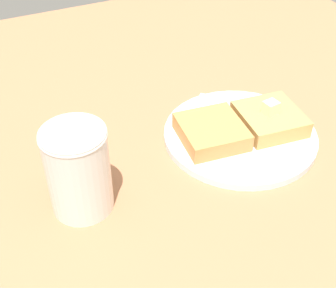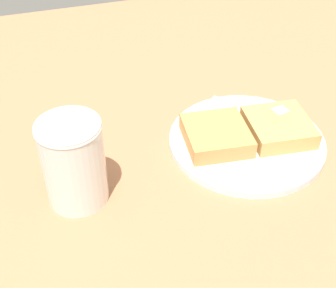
% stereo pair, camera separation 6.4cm
% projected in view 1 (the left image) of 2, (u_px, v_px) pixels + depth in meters
% --- Properties ---
extents(table_surface, '(1.00, 1.00, 0.03)m').
position_uv_depth(table_surface, '(205.00, 113.00, 0.80)').
color(table_surface, '#AF704C').
rests_on(table_surface, ground).
extents(plate, '(0.23, 0.23, 0.01)m').
position_uv_depth(plate, '(240.00, 135.00, 0.72)').
color(plate, silver).
rests_on(plate, table_surface).
extents(toast_slice_left, '(0.10, 0.10, 0.03)m').
position_uv_depth(toast_slice_left, '(270.00, 119.00, 0.72)').
color(toast_slice_left, tan).
rests_on(toast_slice_left, plate).
extents(toast_slice_middle, '(0.10, 0.10, 0.03)m').
position_uv_depth(toast_slice_middle, '(211.00, 132.00, 0.69)').
color(toast_slice_middle, tan).
rests_on(toast_slice_middle, plate).
extents(butter_pat_primary, '(0.02, 0.02, 0.02)m').
position_uv_depth(butter_pat_primary, '(271.00, 108.00, 0.70)').
color(butter_pat_primary, beige).
rests_on(butter_pat_primary, toast_slice_left).
extents(fork, '(0.12, 0.13, 0.00)m').
position_uv_depth(fork, '(252.00, 107.00, 0.76)').
color(fork, silver).
rests_on(fork, plate).
extents(syrup_jar, '(0.08, 0.08, 0.12)m').
position_uv_depth(syrup_jar, '(79.00, 174.00, 0.58)').
color(syrup_jar, '#371A08').
rests_on(syrup_jar, table_surface).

